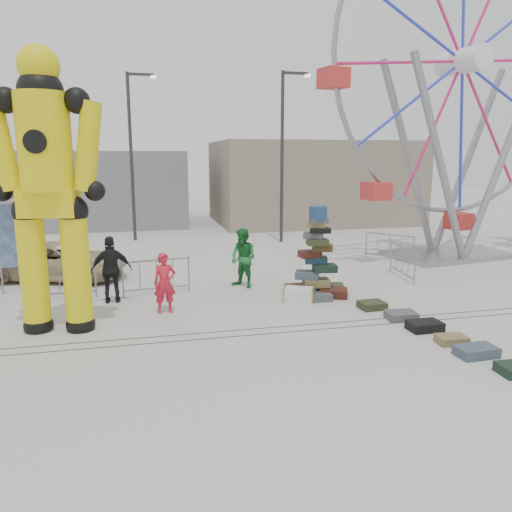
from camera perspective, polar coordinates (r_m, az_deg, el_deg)
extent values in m
plane|color=#9E9E99|center=(11.69, 6.35, -9.49)|extent=(90.00, 90.00, 0.00)
cube|color=#47443F|center=(12.22, 5.40, -8.51)|extent=(40.00, 0.04, 0.01)
cube|color=#47443F|center=(12.57, 4.82, -7.91)|extent=(40.00, 0.04, 0.01)
cube|color=gray|center=(32.15, 6.39, 8.41)|extent=(12.00, 8.00, 5.00)
cube|color=gray|center=(32.41, -17.33, 7.46)|extent=(10.00, 8.00, 4.40)
cylinder|color=#2D2D30|center=(24.22, 2.98, 11.04)|extent=(0.16, 0.16, 8.00)
cube|color=#2D2D30|center=(24.68, 4.51, 20.12)|extent=(1.20, 0.15, 0.12)
cube|color=silver|center=(24.85, 5.91, 19.80)|extent=(0.25, 0.25, 0.12)
cylinder|color=#2D2D30|center=(25.27, -14.06, 10.74)|extent=(0.16, 0.16, 8.00)
cube|color=#2D2D30|center=(25.55, -13.08, 19.57)|extent=(1.20, 0.15, 0.12)
cube|color=silver|center=(25.55, -11.65, 19.40)|extent=(0.25, 0.25, 0.12)
cube|color=#173946|center=(14.97, 5.07, -4.18)|extent=(0.97, 0.75, 0.29)
cube|color=#461C12|center=(15.10, 8.82, -4.18)|extent=(0.98, 0.83, 0.26)
cube|color=#413015|center=(15.50, 4.88, -3.71)|extent=(0.78, 0.54, 0.24)
cube|color=#2E381C|center=(15.62, 8.51, -3.64)|extent=(0.92, 0.76, 0.26)
cube|color=#525359|center=(14.72, 7.11, -4.63)|extent=(0.78, 0.56, 0.22)
cube|color=black|center=(15.77, 6.60, -3.49)|extent=(0.85, 0.70, 0.24)
cube|color=olive|center=(15.11, 6.90, -3.03)|extent=(0.84, 0.63, 0.24)
cube|color=#414F5E|center=(15.06, 5.87, -2.15)|extent=(0.84, 0.73, 0.22)
cube|color=black|center=(15.02, 7.87, -1.37)|extent=(0.73, 0.53, 0.22)
cube|color=#173946|center=(15.12, 6.88, -0.45)|extent=(0.76, 0.60, 0.20)
cube|color=#461C12|center=(15.01, 6.18, 0.25)|extent=(0.65, 0.45, 0.20)
cube|color=#413015|center=(14.96, 7.60, 0.95)|extent=(0.72, 0.61, 0.20)
cube|color=#2E381C|center=(14.80, 7.04, 1.59)|extent=(0.66, 0.49, 0.18)
cube|color=#525359|center=(14.90, 6.57, 2.35)|extent=(0.69, 0.60, 0.18)
cube|color=black|center=(14.81, 7.38, 2.92)|extent=(0.58, 0.42, 0.15)
cube|color=olive|center=(14.82, 6.82, 3.55)|extent=(0.61, 0.50, 0.15)
cube|color=#414F5E|center=(14.73, 7.22, 4.05)|extent=(0.52, 0.35, 0.13)
cylinder|color=navy|center=(14.73, 7.10, 5.00)|extent=(0.53, 0.53, 0.35)
sphere|color=black|center=(13.24, -23.59, -7.26)|extent=(0.69, 0.69, 0.69)
cylinder|color=yellow|center=(12.90, -24.06, -1.70)|extent=(0.64, 0.64, 2.90)
sphere|color=black|center=(12.67, -24.59, 4.71)|extent=(0.73, 0.73, 0.73)
sphere|color=black|center=(12.93, -19.41, -7.38)|extent=(0.69, 0.69, 0.69)
cylinder|color=yellow|center=(12.58, -19.80, -1.69)|extent=(0.64, 0.64, 2.90)
sphere|color=black|center=(12.35, -20.25, 4.89)|extent=(0.73, 0.73, 0.73)
cube|color=yellow|center=(12.48, -22.51, 5.63)|extent=(1.38, 0.93, 0.64)
cylinder|color=yellow|center=(12.44, -23.00, 11.87)|extent=(1.18, 1.18, 2.18)
sphere|color=black|center=(12.51, -23.40, 16.84)|extent=(1.00, 1.00, 1.00)
sphere|color=yellow|center=(12.58, -23.61, 19.30)|extent=(0.91, 0.91, 0.91)
sphere|color=black|center=(12.77, -26.71, 15.62)|extent=(0.58, 0.58, 0.58)
cylinder|color=yellow|center=(12.78, -27.07, 11.09)|extent=(0.81, 0.59, 2.04)
sphere|color=black|center=(12.84, -27.04, 6.61)|extent=(0.47, 0.47, 0.47)
sphere|color=black|center=(12.26, -19.81, 16.37)|extent=(0.58, 0.58, 0.58)
cylinder|color=yellow|center=(12.16, -18.65, 11.77)|extent=(0.81, 0.59, 2.04)
sphere|color=black|center=(12.16, -17.93, 7.10)|extent=(0.47, 0.47, 0.47)
cube|color=gray|center=(22.36, 21.04, 0.19)|extent=(5.26, 3.68, 0.19)
cylinder|color=gray|center=(20.29, 20.32, 9.92)|extent=(3.37, 0.86, 7.85)
cylinder|color=gray|center=(22.51, 26.17, 9.55)|extent=(3.37, 0.86, 7.85)
cylinder|color=gray|center=(21.60, 17.13, 10.17)|extent=(3.37, 0.86, 7.85)
cylinder|color=gray|center=(23.70, 22.98, 9.85)|extent=(3.37, 0.86, 7.85)
cylinder|color=white|center=(22.28, 22.53, 19.87)|extent=(1.32, 2.26, 0.97)
torus|color=gray|center=(22.28, 22.53, 19.87)|extent=(11.67, 2.19, 11.81)
cube|color=red|center=(22.15, 21.29, 3.63)|extent=(1.01, 1.01, 0.68)
cylinder|color=gray|center=(17.62, -24.27, 1.32)|extent=(0.09, 0.09, 2.75)
cube|color=silver|center=(14.53, 4.93, -4.42)|extent=(1.00, 0.83, 0.40)
cube|color=#2E381C|center=(14.20, 13.12, -5.49)|extent=(0.73, 0.60, 0.20)
cube|color=#525359|center=(13.50, 16.26, -6.54)|extent=(0.81, 0.64, 0.20)
cube|color=black|center=(12.84, 18.73, -7.57)|extent=(0.81, 0.55, 0.22)
cube|color=olive|center=(12.19, 21.46, -8.89)|extent=(0.70, 0.52, 0.19)
cube|color=#414F5E|center=(11.66, 23.87, -9.93)|extent=(0.86, 0.55, 0.22)
imported|color=red|center=(13.52, -10.39, -3.07)|extent=(0.64, 0.45, 1.64)
imported|color=#1B6E2D|center=(15.86, -1.45, -0.25)|extent=(1.13, 1.17, 1.90)
imported|color=black|center=(14.78, -16.18, -1.51)|extent=(1.14, 0.50, 1.93)
imported|color=tan|center=(18.26, -21.61, -0.55)|extent=(4.93, 3.45, 1.25)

